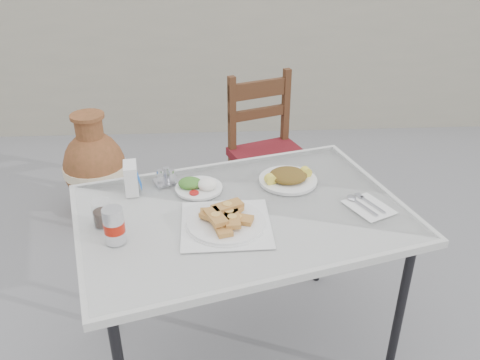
{
  "coord_description": "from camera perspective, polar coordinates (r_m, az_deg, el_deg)",
  "views": [
    {
      "loc": [
        -0.08,
        -1.69,
        1.76
      ],
      "look_at": [
        0.01,
        -0.02,
        0.84
      ],
      "focal_mm": 38.0,
      "sensor_mm": 36.0,
      "label": 1
    }
  ],
  "objects": [
    {
      "name": "ground",
      "position": [
        2.44,
        -0.3,
        -17.35
      ],
      "size": [
        80.0,
        80.0,
        0.0
      ],
      "primitive_type": "plane",
      "color": "slate",
      "rests_on": "ground"
    },
    {
      "name": "cafe_table",
      "position": [
        1.94,
        0.26,
        -4.64
      ],
      "size": [
        1.4,
        1.13,
        0.74
      ],
      "rotation": [
        0.0,
        0.0,
        0.28
      ],
      "color": "black",
      "rests_on": "ground"
    },
    {
      "name": "pide_plate",
      "position": [
        1.81,
        -1.59,
        -4.27
      ],
      "size": [
        0.33,
        0.33,
        0.07
      ],
      "rotation": [
        0.0,
        0.0,
        0.02
      ],
      "color": "silver",
      "rests_on": "cafe_table"
    },
    {
      "name": "salad_rice_plate",
      "position": [
        2.04,
        -4.72,
        -0.61
      ],
      "size": [
        0.19,
        0.19,
        0.05
      ],
      "color": "white",
      "rests_on": "cafe_table"
    },
    {
      "name": "salad_chopped_plate",
      "position": [
        2.1,
        5.42,
        0.31
      ],
      "size": [
        0.24,
        0.24,
        0.05
      ],
      "color": "white",
      "rests_on": "cafe_table"
    },
    {
      "name": "soda_can",
      "position": [
        1.76,
        -13.95,
        -4.98
      ],
      "size": [
        0.07,
        0.07,
        0.13
      ],
      "color": "silver",
      "rests_on": "cafe_table"
    },
    {
      "name": "cola_glass",
      "position": [
        1.87,
        -15.24,
        -3.79
      ],
      "size": [
        0.07,
        0.07,
        0.1
      ],
      "color": "white",
      "rests_on": "cafe_table"
    },
    {
      "name": "napkin_holder",
      "position": [
        2.05,
        -12.12,
        0.21
      ],
      "size": [
        0.07,
        0.11,
        0.12
      ],
      "rotation": [
        0.0,
        0.0,
        0.14
      ],
      "color": "silver",
      "rests_on": "cafe_table"
    },
    {
      "name": "condiment_caddy",
      "position": [
        2.1,
        -8.29,
        0.2
      ],
      "size": [
        0.12,
        0.11,
        0.07
      ],
      "rotation": [
        0.0,
        0.0,
        0.4
      ],
      "color": "silver",
      "rests_on": "cafe_table"
    },
    {
      "name": "cutlery_napkin",
      "position": [
        1.99,
        13.96,
        -2.76
      ],
      "size": [
        0.2,
        0.22,
        0.01
      ],
      "rotation": [
        0.0,
        0.0,
        0.46
      ],
      "color": "silver",
      "rests_on": "cafe_table"
    },
    {
      "name": "chair",
      "position": [
        2.95,
        3.25,
        3.01
      ],
      "size": [
        0.52,
        0.52,
        0.92
      ],
      "rotation": [
        0.0,
        0.0,
        0.37
      ],
      "color": "#371C0F",
      "rests_on": "ground"
    },
    {
      "name": "terracotta_urn",
      "position": [
        3.25,
        -15.95,
        1.21
      ],
      "size": [
        0.39,
        0.39,
        0.67
      ],
      "color": "brown",
      "rests_on": "ground"
    },
    {
      "name": "back_wall",
      "position": [
        4.34,
        -2.01,
        13.35
      ],
      "size": [
        6.0,
        0.25,
        1.2
      ],
      "primitive_type": "cube",
      "color": "gray",
      "rests_on": "ground"
    }
  ]
}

